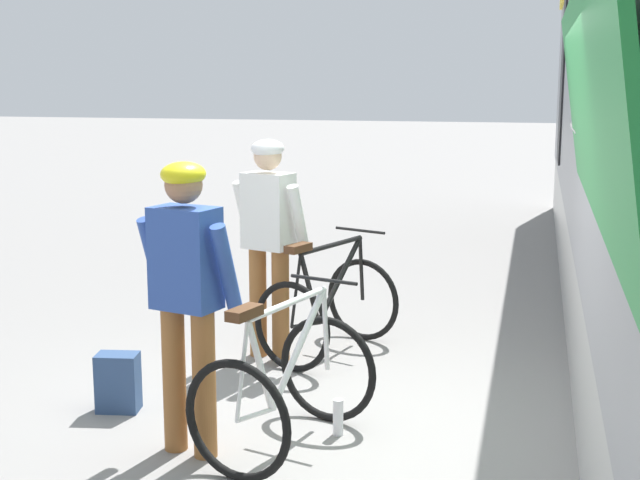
{
  "coord_description": "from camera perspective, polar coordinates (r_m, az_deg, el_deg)",
  "views": [
    {
      "loc": [
        1.09,
        -5.2,
        2.24
      ],
      "look_at": [
        -0.44,
        1.02,
        1.05
      ],
      "focal_mm": 49.58,
      "sensor_mm": 36.0,
      "label": 1
    }
  ],
  "objects": [
    {
      "name": "bicycle_near_white",
      "position": [
        5.4,
        -2.27,
        -9.39
      ],
      "size": [
        0.98,
        1.23,
        0.99
      ],
      "color": "black",
      "rests_on": "ground"
    },
    {
      "name": "cyclist_far_in_white",
      "position": [
        6.97,
        -3.33,
        0.71
      ],
      "size": [
        0.66,
        0.43,
        1.76
      ],
      "color": "#935B2D",
      "rests_on": "ground"
    },
    {
      "name": "ground_plane",
      "position": [
        5.76,
        1.89,
        -12.35
      ],
      "size": [
        80.0,
        80.0,
        0.0
      ],
      "primitive_type": "plane",
      "color": "gray"
    },
    {
      "name": "backpack_on_platform",
      "position": [
        6.2,
        -12.9,
        -8.95
      ],
      "size": [
        0.31,
        0.23,
        0.4
      ],
      "primitive_type": "cube",
      "rotation": [
        0.0,
        0.0,
        0.17
      ],
      "color": "navy",
      "rests_on": "ground"
    },
    {
      "name": "bicycle_far_black",
      "position": [
        7.17,
        0.56,
        -4.35
      ],
      "size": [
        1.05,
        1.25,
        0.99
      ],
      "color": "black",
      "rests_on": "ground"
    },
    {
      "name": "cyclist_near_in_blue",
      "position": [
        5.22,
        -8.61,
        -2.73
      ],
      "size": [
        0.65,
        0.4,
        1.76
      ],
      "color": "#935B2D",
      "rests_on": "ground"
    },
    {
      "name": "water_bottle_near_the_bikes",
      "position": [
        5.69,
        1.18,
        -11.37
      ],
      "size": [
        0.07,
        0.07,
        0.23
      ],
      "primitive_type": "cylinder",
      "color": "silver",
      "rests_on": "ground"
    }
  ]
}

